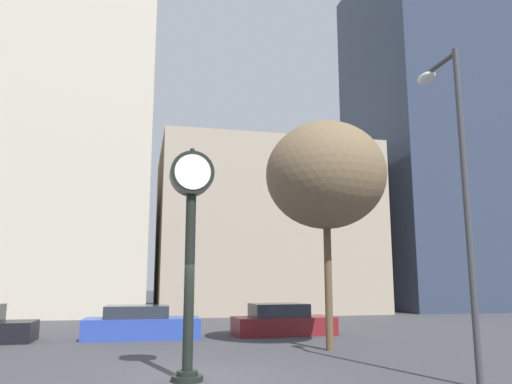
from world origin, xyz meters
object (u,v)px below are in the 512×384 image
(car_blue, at_px, (141,324))
(bare_tree, at_px, (326,176))
(car_maroon, at_px, (282,322))
(street_clock, at_px, (191,221))
(street_lamp_right, at_px, (454,162))

(car_blue, height_order, bare_tree, bare_tree)
(car_maroon, bearing_deg, street_clock, -120.13)
(street_lamp_right, bearing_deg, street_clock, 163.39)
(street_clock, bearing_deg, bare_tree, 38.70)
(street_lamp_right, height_order, bare_tree, bare_tree)
(street_lamp_right, distance_m, bare_tree, 5.69)
(street_lamp_right, bearing_deg, car_maroon, 96.29)
(car_blue, xyz_separation_m, car_maroon, (5.55, 0.03, -0.00))
(street_clock, height_order, bare_tree, bare_tree)
(street_lamp_right, bearing_deg, bare_tree, 99.53)
(car_blue, relative_size, bare_tree, 0.59)
(car_blue, height_order, street_lamp_right, street_lamp_right)
(car_blue, bearing_deg, street_lamp_right, -54.67)
(street_clock, height_order, street_lamp_right, street_lamp_right)
(car_maroon, bearing_deg, car_blue, 178.56)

